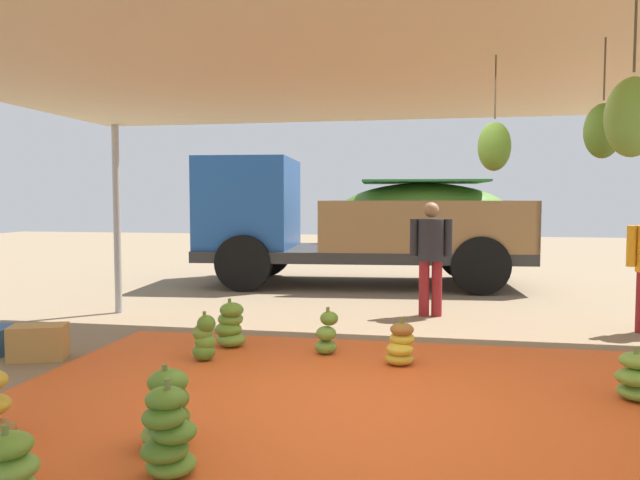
% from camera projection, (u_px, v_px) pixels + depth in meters
% --- Properties ---
extents(ground_plane, '(40.00, 40.00, 0.00)m').
position_uv_depth(ground_plane, '(383.00, 327.00, 7.68)').
color(ground_plane, '#7F6B51').
extents(tarp_orange, '(5.83, 4.40, 0.01)m').
position_uv_depth(tarp_orange, '(352.00, 406.00, 4.74)').
color(tarp_orange, '#E05B23').
rests_on(tarp_orange, ground).
extents(tent_canopy, '(8.00, 7.00, 2.73)m').
position_uv_depth(tent_canopy, '(354.00, 60.00, 4.46)').
color(tent_canopy, '#9EA0A5').
rests_on(tent_canopy, ground).
extents(banana_bunch_0, '(0.39, 0.42, 0.46)m').
position_uv_depth(banana_bunch_0, '(401.00, 345.00, 5.90)').
color(banana_bunch_0, gold).
rests_on(banana_bunch_0, tarp_orange).
extents(banana_bunch_1, '(0.40, 0.39, 0.44)m').
position_uv_depth(banana_bunch_1, '(636.00, 379.00, 4.84)').
color(banana_bunch_1, '#6B9E38').
rests_on(banana_bunch_1, tarp_orange).
extents(banana_bunch_3, '(0.31, 0.30, 0.49)m').
position_uv_depth(banana_bunch_3, '(204.00, 339.00, 6.05)').
color(banana_bunch_3, '#518428').
rests_on(banana_bunch_3, tarp_orange).
extents(banana_bunch_4, '(0.42, 0.43, 0.58)m').
position_uv_depth(banana_bunch_4, '(168.00, 435.00, 3.50)').
color(banana_bunch_4, '#60932D').
rests_on(banana_bunch_4, tarp_orange).
extents(banana_bunch_5, '(0.45, 0.45, 0.54)m').
position_uv_depth(banana_bunch_5, '(167.00, 411.00, 3.94)').
color(banana_bunch_5, '#75A83D').
rests_on(banana_bunch_5, tarp_orange).
extents(banana_bunch_6, '(0.42, 0.43, 0.53)m').
position_uv_depth(banana_bunch_6, '(230.00, 326.00, 6.62)').
color(banana_bunch_6, '#6B9E38').
rests_on(banana_bunch_6, tarp_orange).
extents(banana_bunch_7, '(0.41, 0.39, 0.42)m').
position_uv_depth(banana_bunch_7, '(7.00, 471.00, 3.20)').
color(banana_bunch_7, '#6B9E38').
rests_on(banana_bunch_7, tarp_orange).
extents(banana_bunch_9, '(0.31, 0.31, 0.49)m').
position_uv_depth(banana_bunch_9, '(327.00, 334.00, 6.29)').
color(banana_bunch_9, '#6B9E38').
rests_on(banana_bunch_9, tarp_orange).
extents(cargo_truck_main, '(6.21, 2.90, 2.40)m').
position_uv_depth(cargo_truck_main, '(353.00, 220.00, 11.55)').
color(cargo_truck_main, '#2D2D2D').
rests_on(cargo_truck_main, ground).
extents(worker_2, '(0.58, 0.35, 1.58)m').
position_uv_depth(worker_2, '(431.00, 250.00, 8.37)').
color(worker_2, maroon).
rests_on(worker_2, ground).
extents(crate_0, '(0.61, 0.48, 0.35)m').
position_uv_depth(crate_0, '(38.00, 342.00, 6.12)').
color(crate_0, '#B78947').
rests_on(crate_0, ground).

